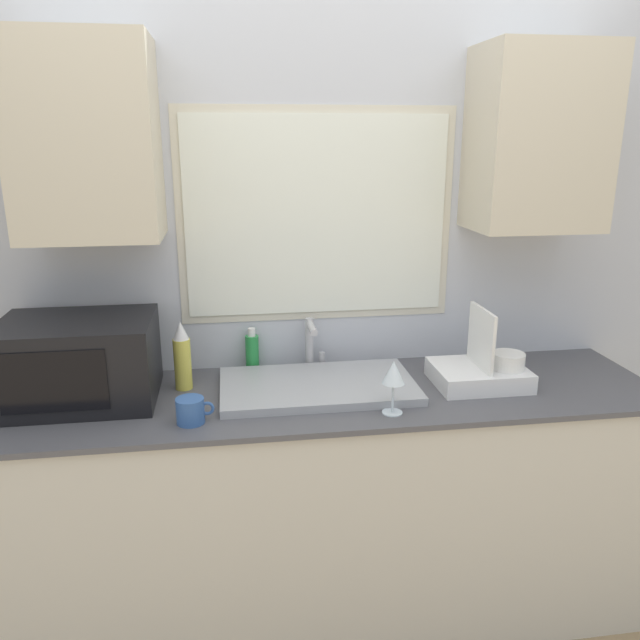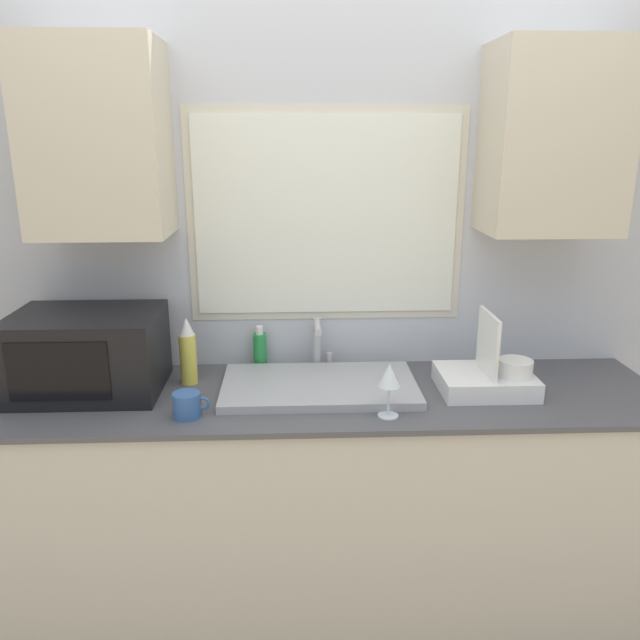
{
  "view_description": "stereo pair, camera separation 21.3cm",
  "coord_description": "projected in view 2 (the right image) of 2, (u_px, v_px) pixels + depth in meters",
  "views": [
    {
      "loc": [
        -0.34,
        -1.75,
        1.82
      ],
      "look_at": [
        -0.04,
        0.27,
        1.22
      ],
      "focal_mm": 35.0,
      "sensor_mm": 36.0,
      "label": 1
    },
    {
      "loc": [
        -0.13,
        -1.77,
        1.82
      ],
      "look_at": [
        -0.04,
        0.27,
        1.22
      ],
      "focal_mm": 35.0,
      "sensor_mm": 36.0,
      "label": 2
    }
  ],
  "objects": [
    {
      "name": "faucet",
      "position": [
        318.0,
        340.0,
        2.43
      ],
      "size": [
        0.08,
        0.16,
        0.2
      ],
      "color": "#B7B7BC",
      "rests_on": "countertop"
    },
    {
      "name": "countertop",
      "position": [
        330.0,
        506.0,
        2.37
      ],
      "size": [
        2.4,
        0.64,
        0.94
      ],
      "color": "beige",
      "rests_on": "ground_plane"
    },
    {
      "name": "wine_glass",
      "position": [
        389.0,
        377.0,
        2.01
      ],
      "size": [
        0.08,
        0.08,
        0.18
      ],
      "color": "silver",
      "rests_on": "countertop"
    },
    {
      "name": "mug_near_sink",
      "position": [
        187.0,
        405.0,
        2.03
      ],
      "size": [
        0.12,
        0.09,
        0.08
      ],
      "color": "#335999",
      "rests_on": "countertop"
    },
    {
      "name": "spray_bottle",
      "position": [
        188.0,
        352.0,
        2.29
      ],
      "size": [
        0.06,
        0.06,
        0.25
      ],
      "color": "#D8CC4C",
      "rests_on": "countertop"
    },
    {
      "name": "wall_back",
      "position": [
        326.0,
        254.0,
        2.41
      ],
      "size": [
        6.0,
        0.38,
        2.6
      ],
      "color": "silver",
      "rests_on": "ground_plane"
    },
    {
      "name": "dish_rack",
      "position": [
        489.0,
        377.0,
        2.24
      ],
      "size": [
        0.33,
        0.26,
        0.29
      ],
      "color": "white",
      "rests_on": "countertop"
    },
    {
      "name": "soap_bottle",
      "position": [
        260.0,
        349.0,
        2.46
      ],
      "size": [
        0.05,
        0.05,
        0.17
      ],
      "color": "#268C3F",
      "rests_on": "countertop"
    },
    {
      "name": "microwave",
      "position": [
        88.0,
        353.0,
        2.22
      ],
      "size": [
        0.51,
        0.38,
        0.29
      ],
      "color": "black",
      "rests_on": "countertop"
    },
    {
      "name": "sink_basin",
      "position": [
        319.0,
        386.0,
        2.26
      ],
      "size": [
        0.7,
        0.41,
        0.03
      ],
      "color": "#9EA0A5",
      "rests_on": "countertop"
    }
  ]
}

